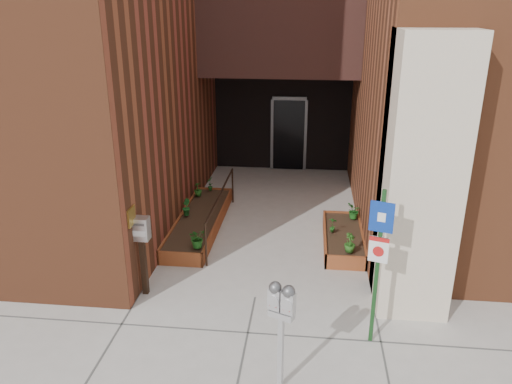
% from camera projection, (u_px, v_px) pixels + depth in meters
% --- Properties ---
extents(ground, '(80.00, 80.00, 0.00)m').
position_uv_depth(ground, '(255.00, 297.00, 8.55)').
color(ground, '#9E9991').
rests_on(ground, ground).
extents(planter_left, '(0.90, 3.60, 0.30)m').
position_uv_depth(planter_left, '(200.00, 222.00, 11.18)').
color(planter_left, brown).
rests_on(planter_left, ground).
extents(planter_right, '(0.80, 2.20, 0.30)m').
position_uv_depth(planter_right, '(343.00, 239.00, 10.39)').
color(planter_right, brown).
rests_on(planter_right, ground).
extents(handrail, '(0.04, 3.34, 0.90)m').
position_uv_depth(handrail, '(221.00, 198.00, 10.86)').
color(handrail, black).
rests_on(handrail, ground).
extents(parking_meter, '(0.36, 0.24, 1.55)m').
position_uv_depth(parking_meter, '(282.00, 309.00, 6.13)').
color(parking_meter, '#B6B5B8').
rests_on(parking_meter, ground).
extents(sign_post, '(0.32, 0.13, 2.40)m').
position_uv_depth(sign_post, '(379.00, 252.00, 6.92)').
color(sign_post, '#163D19').
rests_on(sign_post, ground).
extents(payment_dropbox, '(0.29, 0.22, 1.43)m').
position_uv_depth(payment_dropbox, '(142.00, 239.00, 8.32)').
color(payment_dropbox, black).
rests_on(payment_dropbox, ground).
extents(shrub_left_a, '(0.49, 0.49, 0.39)m').
position_uv_depth(shrub_left_a, '(197.00, 238.00, 9.60)').
color(shrub_left_a, '#1C5718').
rests_on(shrub_left_a, planter_left).
extents(shrub_left_b, '(0.27, 0.27, 0.37)m').
position_uv_depth(shrub_left_b, '(186.00, 207.00, 11.08)').
color(shrub_left_b, '#19581F').
rests_on(shrub_left_b, planter_left).
extents(shrub_left_c, '(0.27, 0.27, 0.35)m').
position_uv_depth(shrub_left_c, '(198.00, 189.00, 12.20)').
color(shrub_left_c, '#1D5017').
rests_on(shrub_left_c, planter_left).
extents(shrub_left_d, '(0.22, 0.22, 0.36)m').
position_uv_depth(shrub_left_d, '(210.00, 184.00, 12.55)').
color(shrub_left_d, '#175219').
rests_on(shrub_left_d, planter_left).
extents(shrub_right_a, '(0.29, 0.29, 0.37)m').
position_uv_depth(shrub_right_a, '(350.00, 243.00, 9.42)').
color(shrub_right_a, '#245618').
rests_on(shrub_right_a, planter_right).
extents(shrub_right_b, '(0.22, 0.22, 0.33)m').
position_uv_depth(shrub_right_b, '(333.00, 225.00, 10.25)').
color(shrub_right_b, '#1C5819').
rests_on(shrub_right_b, planter_right).
extents(shrub_right_c, '(0.36, 0.36, 0.35)m').
position_uv_depth(shrub_right_c, '(354.00, 211.00, 10.89)').
color(shrub_right_c, '#1D621C').
rests_on(shrub_right_c, planter_right).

